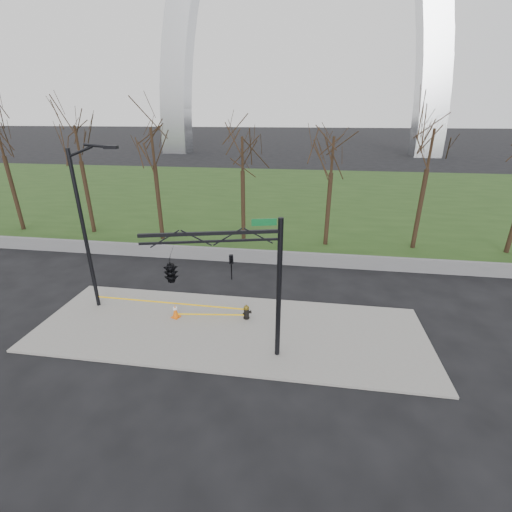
# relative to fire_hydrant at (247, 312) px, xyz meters

# --- Properties ---
(ground) EXTENTS (500.00, 500.00, 0.00)m
(ground) POSITION_rel_fire_hydrant_xyz_m (-0.67, -0.95, -0.45)
(ground) COLOR black
(ground) RESTS_ON ground
(sidewalk) EXTENTS (18.00, 6.00, 0.10)m
(sidewalk) POSITION_rel_fire_hydrant_xyz_m (-0.67, -0.95, -0.40)
(sidewalk) COLOR gray
(sidewalk) RESTS_ON ground
(grass_strip) EXTENTS (120.00, 40.00, 0.06)m
(grass_strip) POSITION_rel_fire_hydrant_xyz_m (-0.67, 29.05, -0.42)
(grass_strip) COLOR #223D16
(grass_strip) RESTS_ON ground
(guardrail) EXTENTS (60.00, 0.30, 0.90)m
(guardrail) POSITION_rel_fire_hydrant_xyz_m (-0.67, 7.05, 0.00)
(guardrail) COLOR #59595B
(guardrail) RESTS_ON ground
(tree_row) EXTENTS (62.27, 4.00, 9.69)m
(tree_row) POSITION_rel_fire_hydrant_xyz_m (7.47, 11.05, 4.40)
(tree_row) COLOR black
(tree_row) RESTS_ON ground
(fire_hydrant) EXTENTS (0.46, 0.33, 0.75)m
(fire_hydrant) POSITION_rel_fire_hydrant_xyz_m (0.00, 0.00, 0.00)
(fire_hydrant) COLOR black
(fire_hydrant) RESTS_ON sidewalk
(traffic_cone) EXTENTS (0.47, 0.47, 0.71)m
(traffic_cone) POSITION_rel_fire_hydrant_xyz_m (-3.47, -0.42, 0.01)
(traffic_cone) COLOR #DA5B0B
(traffic_cone) RESTS_ON sidewalk
(street_light) EXTENTS (2.39, 0.30, 8.21)m
(street_light) POSITION_rel_fire_hydrant_xyz_m (-7.67, 0.13, 4.25)
(street_light) COLOR black
(street_light) RESTS_ON ground
(traffic_signal_mast) EXTENTS (4.96, 2.54, 6.00)m
(traffic_signal_mast) POSITION_rel_fire_hydrant_xyz_m (-1.42, -3.27, 3.70)
(traffic_signal_mast) COLOR black
(traffic_signal_mast) RESTS_ON ground
(caution_tape) EXTENTS (7.89, 0.54, 0.39)m
(caution_tape) POSITION_rel_fire_hydrant_xyz_m (-3.28, -0.03, 0.05)
(caution_tape) COLOR yellow
(caution_tape) RESTS_ON ground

